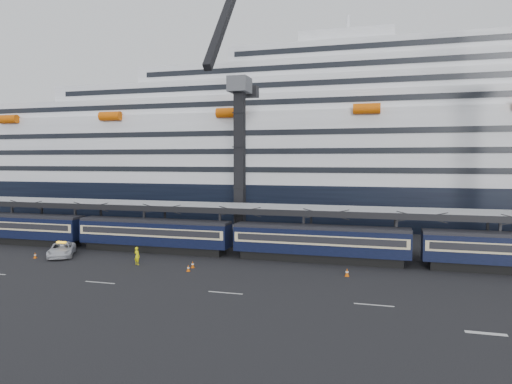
{
  "coord_description": "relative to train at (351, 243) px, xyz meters",
  "views": [
    {
      "loc": [
        -1.58,
        -39.28,
        11.05
      ],
      "look_at": [
        -15.24,
        10.0,
        7.47
      ],
      "focal_mm": 32.0,
      "sensor_mm": 36.0,
      "label": 1
    }
  ],
  "objects": [
    {
      "name": "worker",
      "position": [
        -21.79,
        -6.78,
        -1.25
      ],
      "size": [
        0.81,
        0.66,
        1.9
      ],
      "primitive_type": "imported",
      "rotation": [
        0.0,
        0.0,
        2.8
      ],
      "color": "yellow",
      "rests_on": "ground"
    },
    {
      "name": "traffic_cone_c",
      "position": [
        -15.37,
        -8.01,
        -1.87
      ],
      "size": [
        0.34,
        0.34,
        0.68
      ],
      "color": "#D95706",
      "rests_on": "ground"
    },
    {
      "name": "traffic_cone_b",
      "position": [
        -15.55,
        -6.51,
        -1.85
      ],
      "size": [
        0.36,
        0.36,
        0.72
      ],
      "color": "#D95706",
      "rests_on": "ground"
    },
    {
      "name": "traffic_cone_a",
      "position": [
        -34.54,
        -7.01,
        -1.86
      ],
      "size": [
        0.34,
        0.34,
        0.68
      ],
      "color": "#D95706",
      "rests_on": "ground"
    },
    {
      "name": "traffic_cone_d",
      "position": [
        0.01,
        -5.77,
        -1.8
      ],
      "size": [
        0.4,
        0.4,
        0.8
      ],
      "color": "#D95706",
      "rests_on": "ground"
    },
    {
      "name": "train",
      "position": [
        0.0,
        0.0,
        0.0
      ],
      "size": [
        133.05,
        3.0,
        4.05
      ],
      "color": "black",
      "rests_on": "ground"
    },
    {
      "name": "crane_dark_near",
      "position": [
        -15.35,
        8.59,
        9.73
      ],
      "size": [
        4.5,
        17.75,
        35.08
      ],
      "color": "#4B4C52",
      "rests_on": "ground"
    },
    {
      "name": "pickup_truck",
      "position": [
        -32.31,
        -5.36,
        -1.41
      ],
      "size": [
        5.14,
        6.2,
        1.57
      ],
      "primitive_type": "imported",
      "rotation": [
        0.0,
        0.0,
        0.54
      ],
      "color": "silver",
      "rests_on": "ground"
    },
    {
      "name": "ground",
      "position": [
        4.65,
        -10.0,
        -2.2
      ],
      "size": [
        260.0,
        260.0,
        0.0
      ],
      "primitive_type": "plane",
      "color": "black",
      "rests_on": "ground"
    },
    {
      "name": "canopy",
      "position": [
        4.65,
        4.0,
        3.05
      ],
      "size": [
        130.0,
        6.25,
        5.53
      ],
      "color": "#979A9F",
      "rests_on": "ground"
    },
    {
      "name": "cruise_ship",
      "position": [
        3.57,
        35.99,
        10.14
      ],
      "size": [
        214.09,
        28.84,
        34.0
      ],
      "color": "black",
      "rests_on": "ground"
    }
  ]
}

